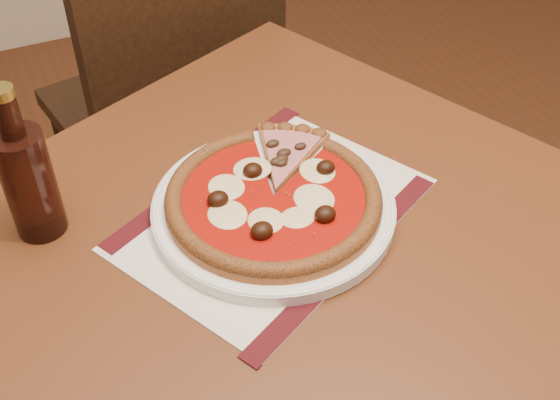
# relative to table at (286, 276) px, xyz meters

# --- Properties ---
(table) EXTENTS (1.05, 1.05, 0.75)m
(table) POSITION_rel_table_xyz_m (0.00, 0.00, 0.00)
(table) COLOR brown
(table) RESTS_ON ground
(chair_far) EXTENTS (0.51, 0.51, 0.92)m
(chair_far) POSITION_rel_table_xyz_m (0.03, 0.68, -0.12)
(chair_far) COLOR black
(chair_far) RESTS_ON ground
(placemat) EXTENTS (0.48, 0.43, 0.00)m
(placemat) POSITION_rel_table_xyz_m (-0.01, 0.03, 0.10)
(placemat) COLOR beige
(placemat) RESTS_ON table
(plate) EXTENTS (0.33, 0.33, 0.02)m
(plate) POSITION_rel_table_xyz_m (-0.01, 0.03, 0.11)
(plate) COLOR white
(plate) RESTS_ON placemat
(pizza) EXTENTS (0.29, 0.29, 0.04)m
(pizza) POSITION_rel_table_xyz_m (-0.01, 0.03, 0.13)
(pizza) COLOR #A95C28
(pizza) RESTS_ON plate
(ham_slice) EXTENTS (0.13, 0.15, 0.02)m
(ham_slice) POSITION_rel_table_xyz_m (0.06, 0.11, 0.13)
(ham_slice) COLOR #A95C28
(ham_slice) RESTS_ON plate
(bottle) EXTENTS (0.07, 0.07, 0.22)m
(bottle) POSITION_rel_table_xyz_m (-0.30, 0.13, 0.19)
(bottle) COLOR black
(bottle) RESTS_ON table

